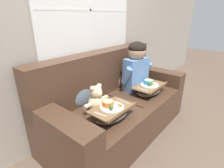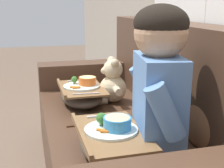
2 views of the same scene
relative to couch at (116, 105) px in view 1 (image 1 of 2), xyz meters
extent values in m
plane|color=brown|center=(0.00, -0.07, -0.36)|extent=(14.00, 14.00, 0.00)
cube|color=#A89E8E|center=(0.00, 0.45, 0.94)|extent=(8.00, 0.05, 2.60)
cube|color=white|center=(0.00, 0.40, 1.14)|extent=(1.47, 0.02, 1.10)
cube|color=black|center=(0.00, 0.41, 1.14)|extent=(1.42, 0.01, 1.05)
cube|color=white|center=(0.00, 0.40, 1.14)|extent=(0.02, 0.02, 1.05)
cube|color=white|center=(0.00, 0.40, 1.14)|extent=(1.42, 0.02, 0.02)
cube|color=#4C3323|center=(0.00, -0.07, -0.13)|extent=(1.98, 0.90, 0.47)
cube|color=#4C3323|center=(0.00, 0.27, 0.38)|extent=(1.98, 0.22, 0.56)
cube|color=#4C3323|center=(-0.88, -0.07, 0.20)|extent=(0.22, 0.90, 0.19)
cube|color=#4C3323|center=(0.88, -0.07, 0.20)|extent=(0.22, 0.90, 0.19)
cube|color=#32190A|center=(0.00, -0.09, 0.11)|extent=(0.01, 0.64, 0.01)
ellipsoid|color=#B2754C|center=(0.39, 0.20, 0.26)|extent=(0.34, 0.16, 0.35)
ellipsoid|color=slate|center=(-0.39, 0.20, 0.26)|extent=(0.34, 0.16, 0.35)
cube|color=#5B84BC|center=(0.39, -0.04, 0.33)|extent=(0.36, 0.24, 0.45)
sphere|color=tan|center=(0.39, -0.04, 0.65)|extent=(0.23, 0.23, 0.23)
ellipsoid|color=black|center=(0.39, -0.04, 0.69)|extent=(0.24, 0.24, 0.16)
cylinder|color=#5B84BC|center=(0.19, -0.02, 0.36)|extent=(0.12, 0.19, 0.25)
cylinder|color=#5B84BC|center=(0.57, -0.09, 0.36)|extent=(0.12, 0.19, 0.25)
sphere|color=beige|center=(-0.39, -0.04, 0.20)|extent=(0.19, 0.19, 0.19)
sphere|color=beige|center=(-0.39, -0.04, 0.33)|extent=(0.13, 0.13, 0.13)
sphere|color=beige|center=(-0.43, -0.04, 0.39)|extent=(0.06, 0.06, 0.06)
sphere|color=beige|center=(-0.34, -0.04, 0.39)|extent=(0.06, 0.06, 0.06)
sphere|color=beige|center=(-0.39, -0.10, 0.33)|extent=(0.05, 0.05, 0.05)
sphere|color=black|center=(-0.39, -0.11, 0.33)|extent=(0.02, 0.02, 0.02)
cylinder|color=beige|center=(-0.51, -0.04, 0.21)|extent=(0.10, 0.05, 0.05)
cylinder|color=beige|center=(-0.27, -0.04, 0.21)|extent=(0.10, 0.05, 0.05)
cylinder|color=beige|center=(-0.43, -0.13, 0.13)|extent=(0.05, 0.09, 0.05)
cylinder|color=beige|center=(-0.35, -0.14, 0.13)|extent=(0.05, 0.09, 0.05)
ellipsoid|color=#473D33|center=(0.39, -0.26, 0.16)|extent=(0.45, 0.28, 0.11)
cube|color=brown|center=(0.39, -0.26, 0.22)|extent=(0.47, 0.29, 0.01)
cube|color=brown|center=(0.39, -0.40, 0.23)|extent=(0.47, 0.02, 0.02)
cylinder|color=silver|center=(0.39, -0.26, 0.23)|extent=(0.24, 0.24, 0.01)
cylinder|color=#3889C1|center=(0.40, -0.24, 0.26)|extent=(0.12, 0.12, 0.05)
cylinder|color=#E5D189|center=(0.40, -0.24, 0.28)|extent=(0.11, 0.11, 0.01)
sphere|color=#38702D|center=(0.34, -0.29, 0.27)|extent=(0.05, 0.05, 0.05)
cylinder|color=#7A9E56|center=(0.34, -0.29, 0.24)|extent=(0.02, 0.02, 0.02)
cylinder|color=orange|center=(0.41, -0.30, 0.24)|extent=(0.04, 0.07, 0.01)
cylinder|color=orange|center=(0.43, -0.29, 0.24)|extent=(0.03, 0.06, 0.01)
cube|color=silver|center=(0.20, -0.26, 0.23)|extent=(0.02, 0.14, 0.01)
ellipsoid|color=#473D33|center=(-0.39, -0.26, 0.16)|extent=(0.43, 0.27, 0.11)
cube|color=brown|center=(-0.39, -0.26, 0.22)|extent=(0.45, 0.29, 0.01)
cube|color=brown|center=(-0.39, -0.40, 0.23)|extent=(0.45, 0.02, 0.02)
cylinder|color=silver|center=(-0.39, -0.26, 0.23)|extent=(0.24, 0.24, 0.01)
cylinder|color=orange|center=(-0.40, -0.22, 0.26)|extent=(0.12, 0.12, 0.05)
cylinder|color=#E5D189|center=(-0.40, -0.22, 0.28)|extent=(0.10, 0.10, 0.01)
sphere|color=#38702D|center=(-0.44, -0.30, 0.26)|extent=(0.04, 0.04, 0.04)
cylinder|color=#7A9E56|center=(-0.44, -0.30, 0.24)|extent=(0.02, 0.02, 0.02)
cylinder|color=orange|center=(-0.33, -0.32, 0.24)|extent=(0.03, 0.06, 0.01)
cylinder|color=orange|center=(-0.31, -0.31, 0.24)|extent=(0.02, 0.05, 0.01)
cube|color=silver|center=(-0.56, -0.26, 0.23)|extent=(0.03, 0.14, 0.01)
cube|color=silver|center=(-0.21, -0.26, 0.23)|extent=(0.02, 0.17, 0.01)
camera|label=1|loc=(-1.56, -1.24, 1.09)|focal=28.00mm
camera|label=2|loc=(1.62, -0.59, 0.77)|focal=50.00mm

